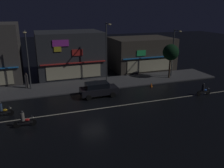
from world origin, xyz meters
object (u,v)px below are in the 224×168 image
Objects in this scene: pedestrian_on_sidewalk at (27,81)px; motorcycle_lead at (204,90)px; streetlamp_mid at (107,48)px; streetlamp_west at (27,55)px; motorcycle_following at (24,120)px; parked_car_near_kerb at (98,89)px; traffic_cone at (151,85)px; motorcycle_opposite_lane at (2,110)px; streetlamp_east at (174,49)px.

motorcycle_lead is at bearing -178.17° from pedestrian_on_sidewalk.
pedestrian_on_sidewalk reaches higher than motorcycle_lead.
streetlamp_mid reaches higher than pedestrian_on_sidewalk.
streetlamp_west is at bearing 179.48° from streetlamp_mid.
parked_car_near_kerb is at bearing -146.48° from motorcycle_following.
motorcycle_opposite_lane is at bearing -169.42° from traffic_cone.
streetlamp_east reaches higher than motorcycle_opposite_lane.
motorcycle_lead is at bearing -24.10° from streetlamp_west.
streetlamp_mid reaches higher than streetlamp_west.
parked_car_near_kerb is at bearing -33.12° from streetlamp_west.
streetlamp_east reaches higher than pedestrian_on_sidewalk.
streetlamp_west is 19.89m from streetlamp_east.
streetlamp_mid reaches higher than motorcycle_lead.
streetlamp_west is 9.50m from parked_car_near_kerb.
pedestrian_on_sidewalk is at bearing 176.02° from streetlamp_east.
pedestrian_on_sidewalk reaches higher than motorcycle_opposite_lane.
traffic_cone is at bearing -37.16° from streetlamp_mid.
pedestrian_on_sidewalk is 3.53× the size of traffic_cone.
streetlamp_east reaches higher than motorcycle_lead.
streetlamp_east is 1.59× the size of parked_car_near_kerb.
streetlamp_west reaches higher than parked_car_near_kerb.
streetlamp_west is 1.68× the size of parked_car_near_kerb.
parked_car_near_kerb is at bearing 18.61° from motorcycle_opposite_lane.
streetlamp_west is 9.99m from streetlamp_mid.
motorcycle_opposite_lane is at bearing -8.50° from motorcycle_lead.
streetlamp_mid is 4.08× the size of pedestrian_on_sidewalk.
streetlamp_east is 13.53m from parked_car_near_kerb.
streetlamp_west is at bearing 165.71° from traffic_cone.
motorcycle_opposite_lane is (-21.76, 1.51, 0.00)m from motorcycle_lead.
motorcycle_lead is (11.74, -3.74, -0.24)m from parked_car_near_kerb.
parked_car_near_kerb reaches higher than traffic_cone.
parked_car_near_kerb reaches higher than motorcycle_following.
motorcycle_following is 16.66m from traffic_cone.
motorcycle_opposite_lane is at bearing 12.53° from parked_car_near_kerb.
streetlamp_west is at bearing -33.12° from parked_car_near_kerb.
motorcycle_opposite_lane is 3.45× the size of traffic_cone.
pedestrian_on_sidewalk is at bearing 126.54° from streetlamp_west.
streetlamp_west is 21.29m from motorcycle_lead.
motorcycle_opposite_lane is at bearing -110.49° from streetlamp_west.
motorcycle_following is (-0.65, -9.87, -3.76)m from streetlamp_west.
streetlamp_west is 1.06× the size of streetlamp_east.
streetlamp_west is at bearing -28.62° from motorcycle_lead.
motorcycle_opposite_lane is at bearing -151.12° from streetlamp_mid.
streetlamp_mid reaches higher than motorcycle_opposite_lane.
streetlamp_east is at bearing -157.04° from pedestrian_on_sidewalk.
parked_car_near_kerb is (-2.59, -4.73, -3.88)m from streetlamp_mid.
motorcycle_opposite_lane is (-22.50, -6.25, -3.55)m from streetlamp_east.
motorcycle_following is (-10.63, -9.78, -4.12)m from streetlamp_mid.
streetlamp_mid is 14.39× the size of traffic_cone.
motorcycle_opposite_lane is (-2.63, -7.05, -3.76)m from streetlamp_west.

